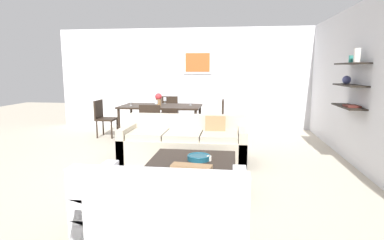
{
  "coord_description": "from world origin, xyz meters",
  "views": [
    {
      "loc": [
        0.97,
        -5.06,
        1.62
      ],
      "look_at": [
        0.28,
        0.2,
        0.75
      ],
      "focal_mm": 29.41,
      "sensor_mm": 36.0,
      "label": 1
    }
  ],
  "objects_px": {
    "dining_chair_right_far": "(218,115)",
    "wine_glass_left_near": "(131,101)",
    "sofa_beige": "(185,144)",
    "dining_table": "(161,108)",
    "coffee_table": "(193,173)",
    "wine_glass_right_far": "(191,101)",
    "wine_glass_head": "(165,99)",
    "centerpiece_vase": "(159,99)",
    "dining_chair_head": "(169,111)",
    "dining_chair_left_near": "(103,116)",
    "candle_jar": "(209,158)",
    "loveseat_white": "(166,207)",
    "wine_glass_foot": "(156,102)",
    "dining_chair_foot": "(151,122)",
    "decorative_bowl": "(199,157)"
  },
  "relations": [
    {
      "from": "coffee_table",
      "to": "dining_chair_foot",
      "type": "relative_size",
      "value": 1.33
    },
    {
      "from": "dining_chair_foot",
      "to": "dining_chair_right_far",
      "type": "xyz_separation_m",
      "value": [
        1.36,
        1.15,
        0.0
      ]
    },
    {
      "from": "dining_chair_foot",
      "to": "wine_glass_left_near",
      "type": "bearing_deg",
      "value": 131.47
    },
    {
      "from": "wine_glass_head",
      "to": "dining_chair_right_far",
      "type": "bearing_deg",
      "value": -9.22
    },
    {
      "from": "dining_chair_head",
      "to": "wine_glass_right_far",
      "type": "bearing_deg",
      "value": -48.53
    },
    {
      "from": "sofa_beige",
      "to": "decorative_bowl",
      "type": "relative_size",
      "value": 6.86
    },
    {
      "from": "dining_chair_left_near",
      "to": "candle_jar",
      "type": "bearing_deg",
      "value": -46.82
    },
    {
      "from": "decorative_bowl",
      "to": "dining_table",
      "type": "distance_m",
      "value": 3.4
    },
    {
      "from": "centerpiece_vase",
      "to": "candle_jar",
      "type": "bearing_deg",
      "value": -65.26
    },
    {
      "from": "loveseat_white",
      "to": "dining_chair_foot",
      "type": "bearing_deg",
      "value": 106.91
    },
    {
      "from": "loveseat_white",
      "to": "coffee_table",
      "type": "distance_m",
      "value": 1.35
    },
    {
      "from": "sofa_beige",
      "to": "dining_table",
      "type": "height_order",
      "value": "sofa_beige"
    },
    {
      "from": "candle_jar",
      "to": "dining_table",
      "type": "bearing_deg",
      "value": 113.86
    },
    {
      "from": "sofa_beige",
      "to": "wine_glass_right_far",
      "type": "relative_size",
      "value": 15.46
    },
    {
      "from": "loveseat_white",
      "to": "centerpiece_vase",
      "type": "distance_m",
      "value": 4.66
    },
    {
      "from": "wine_glass_foot",
      "to": "wine_glass_right_far",
      "type": "bearing_deg",
      "value": 39.49
    },
    {
      "from": "loveseat_white",
      "to": "dining_chair_right_far",
      "type": "distance_m",
      "value": 4.74
    },
    {
      "from": "wine_glass_left_near",
      "to": "wine_glass_foot",
      "type": "bearing_deg",
      "value": -24.84
    },
    {
      "from": "wine_glass_left_near",
      "to": "wine_glass_head",
      "type": "relative_size",
      "value": 1.06
    },
    {
      "from": "loveseat_white",
      "to": "dining_chair_right_far",
      "type": "bearing_deg",
      "value": 86.74
    },
    {
      "from": "sofa_beige",
      "to": "dining_table",
      "type": "distance_m",
      "value": 2.12
    },
    {
      "from": "wine_glass_left_near",
      "to": "wine_glass_head",
      "type": "height_order",
      "value": "wine_glass_left_near"
    },
    {
      "from": "coffee_table",
      "to": "wine_glass_left_near",
      "type": "distance_m",
      "value": 3.62
    },
    {
      "from": "dining_chair_foot",
      "to": "loveseat_white",
      "type": "bearing_deg",
      "value": -73.09
    },
    {
      "from": "dining_chair_head",
      "to": "wine_glass_foot",
      "type": "bearing_deg",
      "value": -90.0
    },
    {
      "from": "loveseat_white",
      "to": "wine_glass_foot",
      "type": "height_order",
      "value": "wine_glass_foot"
    },
    {
      "from": "dining_chair_left_near",
      "to": "dining_table",
      "type": "bearing_deg",
      "value": 9.59
    },
    {
      "from": "wine_glass_head",
      "to": "centerpiece_vase",
      "type": "distance_m",
      "value": 0.47
    },
    {
      "from": "dining_chair_left_near",
      "to": "wine_glass_head",
      "type": "relative_size",
      "value": 5.65
    },
    {
      "from": "dining_chair_head",
      "to": "wine_glass_head",
      "type": "bearing_deg",
      "value": -90.0
    },
    {
      "from": "dining_chair_foot",
      "to": "wine_glass_right_far",
      "type": "height_order",
      "value": "wine_glass_right_far"
    },
    {
      "from": "dining_table",
      "to": "dining_chair_head",
      "type": "height_order",
      "value": "dining_chair_head"
    },
    {
      "from": "dining_chair_right_far",
      "to": "wine_glass_left_near",
      "type": "xyz_separation_m",
      "value": [
        -2.05,
        -0.36,
        0.36
      ]
    },
    {
      "from": "coffee_table",
      "to": "wine_glass_right_far",
      "type": "height_order",
      "value": "wine_glass_right_far"
    },
    {
      "from": "coffee_table",
      "to": "dining_chair_head",
      "type": "bearing_deg",
      "value": 106.09
    },
    {
      "from": "loveseat_white",
      "to": "coffee_table",
      "type": "xyz_separation_m",
      "value": [
        0.09,
        1.34,
        -0.1
      ]
    },
    {
      "from": "dining_chair_head",
      "to": "dining_chair_foot",
      "type": "distance_m",
      "value": 1.83
    },
    {
      "from": "sofa_beige",
      "to": "dining_chair_foot",
      "type": "distance_m",
      "value": 1.33
    },
    {
      "from": "loveseat_white",
      "to": "dining_chair_foot",
      "type": "relative_size",
      "value": 1.77
    },
    {
      "from": "wine_glass_right_far",
      "to": "sofa_beige",
      "type": "bearing_deg",
      "value": -85.26
    },
    {
      "from": "coffee_table",
      "to": "dining_chair_left_near",
      "type": "xyz_separation_m",
      "value": [
        -2.53,
        2.92,
        0.31
      ]
    },
    {
      "from": "wine_glass_head",
      "to": "dining_chair_head",
      "type": "bearing_deg",
      "value": 90.0
    },
    {
      "from": "dining_table",
      "to": "dining_chair_head",
      "type": "relative_size",
      "value": 2.16
    },
    {
      "from": "sofa_beige",
      "to": "wine_glass_head",
      "type": "distance_m",
      "value": 2.57
    },
    {
      "from": "coffee_table",
      "to": "dining_table",
      "type": "distance_m",
      "value": 3.4
    },
    {
      "from": "wine_glass_left_near",
      "to": "wine_glass_right_far",
      "type": "height_order",
      "value": "wine_glass_left_near"
    },
    {
      "from": "loveseat_white",
      "to": "wine_glass_foot",
      "type": "distance_m",
      "value": 4.23
    },
    {
      "from": "coffee_table",
      "to": "dining_chair_right_far",
      "type": "relative_size",
      "value": 1.33
    },
    {
      "from": "dining_chair_right_far",
      "to": "wine_glass_right_far",
      "type": "height_order",
      "value": "wine_glass_right_far"
    },
    {
      "from": "dining_chair_head",
      "to": "dining_chair_right_far",
      "type": "relative_size",
      "value": 1.0
    }
  ]
}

